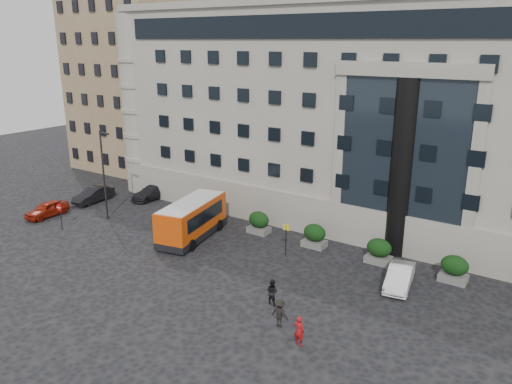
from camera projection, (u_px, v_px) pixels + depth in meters
ground at (185, 262)px, 36.11m from camera, size 120.00×120.00×0.00m
civic_building at (383, 110)px, 47.66m from camera, size 44.00×24.00×18.00m
entrance_column at (403, 169)px, 35.91m from camera, size 1.80×1.80×13.00m
apartment_near at (146, 85)px, 61.92m from camera, size 14.00×14.00×20.00m
apartment_far at (217, 70)px, 77.47m from camera, size 13.00×13.00×22.00m
hedge_a at (210, 211)px, 44.16m from camera, size 1.80×1.26×1.84m
hedge_b at (259, 222)px, 41.36m from camera, size 1.80×1.26×1.84m
hedge_c at (315, 235)px, 38.57m from camera, size 1.80×1.26×1.84m
hedge_d at (379, 251)px, 35.77m from camera, size 1.80×1.26×1.84m
hedge_e at (454, 269)px, 32.97m from camera, size 1.80×1.26×1.84m
street_lamp at (104, 172)px, 43.63m from camera, size 1.16×0.18×8.00m
bus_stop_sign at (286, 235)px, 36.60m from camera, size 0.50×0.08×2.52m
no_entry_sign at (60, 211)px, 41.80m from camera, size 0.64×0.16×2.32m
minibus at (192, 218)px, 40.10m from camera, size 3.99×7.74×3.08m
red_truck at (166, 171)px, 54.62m from camera, size 3.32×6.16×3.18m
parked_car_a at (47, 209)px, 45.31m from camera, size 1.82×4.12×1.38m
parked_car_b at (94, 195)px, 49.38m from camera, size 1.88×4.52×1.45m
parked_car_c at (153, 192)px, 50.42m from camera, size 2.34×4.93×1.39m
parked_car_d at (170, 183)px, 53.37m from camera, size 3.15×5.40×1.41m
white_taxi at (400, 277)px, 32.35m from camera, size 2.20×4.43×1.40m
pedestrian_a at (299, 331)px, 26.11m from camera, size 0.63×0.42×1.67m
pedestrian_b at (272, 292)px, 30.21m from camera, size 0.82×0.66×1.63m
pedestrian_c at (280, 313)px, 27.82m from camera, size 1.06×0.62×1.62m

